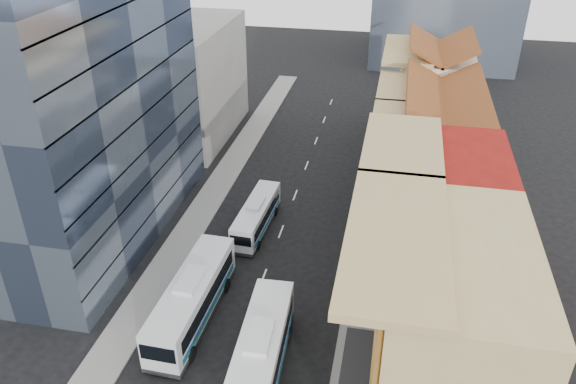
% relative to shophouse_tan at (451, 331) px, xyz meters
% --- Properties ---
extents(sidewalk_right, '(3.00, 90.00, 0.15)m').
position_rel_shophouse_tan_xyz_m(sidewalk_right, '(-5.50, 17.00, -5.92)').
color(sidewalk_right, slate).
rests_on(sidewalk_right, ground).
extents(sidewalk_left, '(3.00, 90.00, 0.15)m').
position_rel_shophouse_tan_xyz_m(sidewalk_left, '(-22.50, 17.00, -5.92)').
color(sidewalk_left, slate).
rests_on(sidewalk_left, ground).
extents(shophouse_tan, '(8.00, 14.00, 12.00)m').
position_rel_shophouse_tan_xyz_m(shophouse_tan, '(0.00, 0.00, 0.00)').
color(shophouse_tan, tan).
rests_on(shophouse_tan, ground).
extents(shophouse_red, '(8.00, 10.00, 12.00)m').
position_rel_shophouse_tan_xyz_m(shophouse_red, '(0.00, 12.00, 0.00)').
color(shophouse_red, maroon).
rests_on(shophouse_red, ground).
extents(shophouse_cream_near, '(8.00, 9.00, 10.00)m').
position_rel_shophouse_tan_xyz_m(shophouse_cream_near, '(0.00, 21.50, -1.00)').
color(shophouse_cream_near, silver).
rests_on(shophouse_cream_near, ground).
extents(shophouse_cream_mid, '(8.00, 9.00, 10.00)m').
position_rel_shophouse_tan_xyz_m(shophouse_cream_mid, '(0.00, 30.50, -1.00)').
color(shophouse_cream_mid, silver).
rests_on(shophouse_cream_mid, ground).
extents(shophouse_cream_far, '(8.00, 12.00, 11.00)m').
position_rel_shophouse_tan_xyz_m(shophouse_cream_far, '(0.00, 41.00, -0.50)').
color(shophouse_cream_far, silver).
rests_on(shophouse_cream_far, ground).
extents(office_tower, '(12.00, 26.00, 30.00)m').
position_rel_shophouse_tan_xyz_m(office_tower, '(-31.00, 14.00, 9.00)').
color(office_tower, '#404D65').
rests_on(office_tower, ground).
extents(office_block_far, '(10.00, 18.00, 14.00)m').
position_rel_shophouse_tan_xyz_m(office_block_far, '(-30.00, 37.00, 1.00)').
color(office_block_far, gray).
rests_on(office_block_far, ground).
extents(bus_left_near, '(3.14, 12.28, 3.92)m').
position_rel_shophouse_tan_xyz_m(bus_left_near, '(-17.96, 4.12, -4.04)').
color(bus_left_near, silver).
rests_on(bus_left_near, ground).
extents(bus_left_far, '(2.65, 9.57, 3.04)m').
position_rel_shophouse_tan_xyz_m(bus_left_far, '(-16.34, 16.94, -4.48)').
color(bus_left_far, silver).
rests_on(bus_left_far, ground).
extents(bus_right, '(3.39, 12.15, 3.86)m').
position_rel_shophouse_tan_xyz_m(bus_right, '(-11.64, -0.36, -4.07)').
color(bus_right, white).
rests_on(bus_right, ground).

